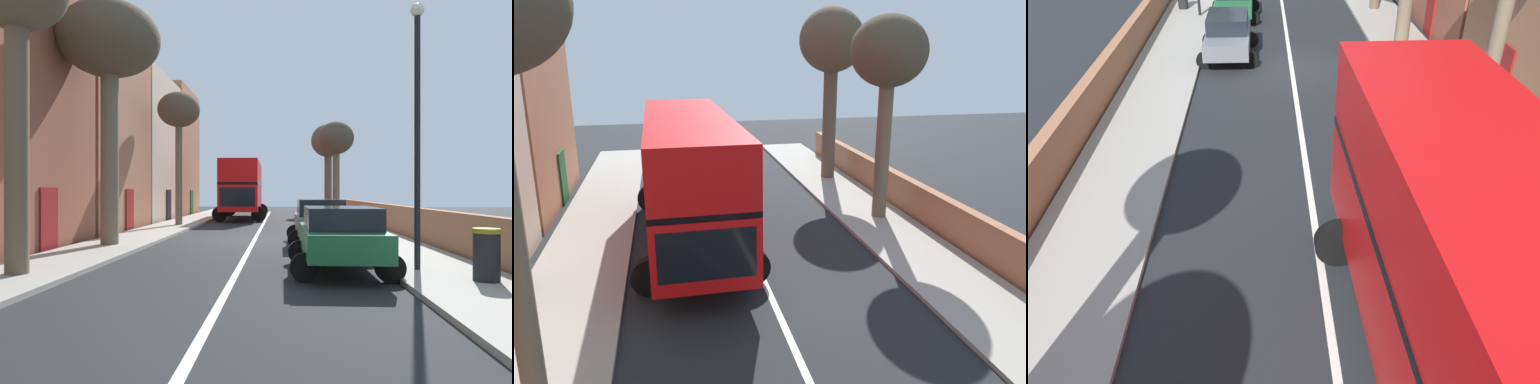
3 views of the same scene
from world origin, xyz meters
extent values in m
plane|color=black|center=(0.00, 0.00, 0.00)|extent=(84.00, 84.00, 0.00)
cube|color=silver|center=(0.00, 0.00, 0.00)|extent=(0.16, 54.00, 0.01)
cube|color=#9E998E|center=(-4.90, 0.00, 0.06)|extent=(2.60, 60.00, 0.12)
cube|color=#9E998E|center=(4.90, 0.00, 0.06)|extent=(2.60, 60.00, 0.12)
cube|color=maroon|center=(-6.47, -4.00, 1.05)|extent=(0.08, 1.10, 2.10)
cube|color=#9E6647|center=(-8.50, 4.00, 5.10)|extent=(4.00, 7.68, 10.20)
cube|color=maroon|center=(-6.47, 4.00, 1.05)|extent=(0.08, 1.10, 2.10)
cube|color=beige|center=(-8.50, 12.00, 4.87)|extent=(4.00, 7.68, 9.74)
cube|color=black|center=(-6.47, 12.00, 1.05)|extent=(0.08, 1.10, 2.10)
cube|color=#9E6647|center=(-8.50, 20.00, 5.26)|extent=(4.00, 7.68, 10.52)
cube|color=#194C23|center=(-6.47, 20.00, 1.05)|extent=(0.08, 1.10, 2.10)
cube|color=#9E6647|center=(6.45, 0.00, 0.67)|extent=(0.36, 54.00, 1.33)
cube|color=red|center=(-1.70, 14.72, 1.55)|extent=(2.68, 10.24, 1.70)
cube|color=black|center=(-1.70, 14.72, 2.48)|extent=(2.70, 10.14, 0.16)
cube|color=red|center=(-1.70, 14.72, 3.31)|extent=(2.68, 10.24, 1.50)
cube|color=black|center=(-1.61, 9.64, 1.64)|extent=(2.20, 0.10, 1.19)
cylinder|color=black|center=(-0.36, 11.27, 0.50)|extent=(1.01, 0.32, 1.00)
cylinder|color=black|center=(-2.92, 11.23, 0.50)|extent=(1.01, 0.32, 1.00)
cylinder|color=black|center=(-0.48, 18.21, 0.50)|extent=(1.01, 0.32, 1.00)
cylinder|color=black|center=(-3.04, 18.16, 0.50)|extent=(1.01, 0.32, 1.00)
cube|color=slate|center=(2.50, -1.39, 0.78)|extent=(1.73, 4.12, 0.61)
cube|color=black|center=(2.50, -1.60, 1.38)|extent=(1.59, 2.27, 0.59)
cylinder|color=black|center=(1.62, -0.11, 0.32)|extent=(0.64, 0.22, 0.64)
cylinder|color=black|center=(3.39, -0.12, 0.32)|extent=(0.64, 0.22, 0.64)
cylinder|color=black|center=(1.61, -2.67, 0.32)|extent=(0.64, 0.22, 0.64)
cylinder|color=black|center=(3.38, -2.67, 0.32)|extent=(0.64, 0.22, 0.64)
cube|color=#1E6038|center=(2.50, -7.27, 0.78)|extent=(1.80, 4.11, 0.61)
cube|color=black|center=(2.50, -7.48, 1.34)|extent=(1.65, 2.26, 0.51)
cylinder|color=black|center=(1.58, -6.00, 0.32)|extent=(0.64, 0.22, 0.64)
cylinder|color=black|center=(3.42, -6.00, 0.32)|extent=(0.64, 0.22, 0.64)
cylinder|color=black|center=(1.58, -8.54, 0.32)|extent=(0.64, 0.22, 0.64)
cylinder|color=black|center=(3.42, -8.55, 0.32)|extent=(0.64, 0.22, 0.64)
cylinder|color=brown|center=(-4.94, -2.70, 3.37)|extent=(0.62, 0.62, 6.49)
ellipsoid|color=#4C4233|center=(-4.94, -2.70, 7.32)|extent=(3.54, 3.54, 2.61)
cylinder|color=brown|center=(5.15, 21.38, 2.96)|extent=(0.62, 0.62, 5.69)
ellipsoid|color=brown|center=(5.15, 21.38, 6.39)|extent=(2.92, 2.92, 2.85)
cylinder|color=brown|center=(-4.86, -8.52, 3.17)|extent=(0.51, 0.51, 6.09)
cylinder|color=brown|center=(-4.65, 6.98, 3.11)|extent=(0.39, 0.39, 5.98)
ellipsoid|color=#4C4233|center=(-4.65, 6.98, 6.58)|extent=(2.38, 2.38, 1.97)
cylinder|color=brown|center=(5.13, 15.47, 2.77)|extent=(0.51, 0.51, 5.29)
ellipsoid|color=#4C4233|center=(5.13, 15.47, 5.93)|extent=(2.59, 2.59, 2.41)
cylinder|color=black|center=(4.30, -7.47, 3.12)|extent=(0.14, 0.14, 6.00)
sphere|color=silver|center=(4.30, -7.47, 6.27)|extent=(0.32, 0.32, 0.32)
cylinder|color=black|center=(5.30, -8.84, 0.61)|extent=(0.52, 0.52, 0.99)
cylinder|color=olive|center=(5.30, -8.84, 1.16)|extent=(0.55, 0.55, 0.10)
camera|label=1|loc=(1.07, -18.53, 1.96)|focal=32.24mm
camera|label=2|loc=(-2.36, -0.38, 5.97)|focal=34.46mm
camera|label=3|loc=(1.06, 19.02, 7.02)|focal=35.28mm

